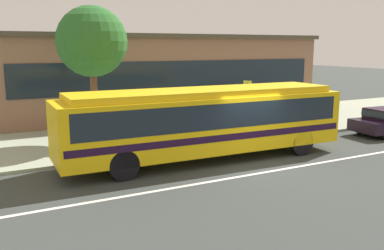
{
  "coord_description": "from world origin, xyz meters",
  "views": [
    {
      "loc": [
        -8.86,
        -11.77,
        4.23
      ],
      "look_at": [
        -1.63,
        1.95,
        1.3
      ],
      "focal_mm": 39.26,
      "sensor_mm": 36.0,
      "label": 1
    }
  ],
  "objects": [
    {
      "name": "transit_bus",
      "position": [
        -1.25,
        1.6,
        1.56
      ],
      "size": [
        10.97,
        2.79,
        2.67
      ],
      "color": "#E4B80D",
      "rests_on": "ground_plane"
    },
    {
      "name": "lane_stripe_center",
      "position": [
        0.0,
        -0.8,
        0.0
      ],
      "size": [
        56.0,
        0.16,
        0.01
      ],
      "primitive_type": "cube",
      "color": "silver",
      "rests_on": "ground_plane"
    },
    {
      "name": "sidewalk_slab",
      "position": [
        0.0,
        6.95,
        0.06
      ],
      "size": [
        60.0,
        8.0,
        0.12
      ],
      "primitive_type": "cube",
      "color": "#98A087",
      "rests_on": "ground_plane"
    },
    {
      "name": "station_building",
      "position": [
        1.68,
        13.7,
        2.46
      ],
      "size": [
        20.27,
        8.58,
        4.9
      ],
      "color": "#86604A",
      "rests_on": "ground_plane"
    },
    {
      "name": "street_tree_near_stop",
      "position": [
        -4.15,
        6.34,
        4.39
      ],
      "size": [
        3.02,
        3.02,
        5.81
      ],
      "color": "brown",
      "rests_on": "sidewalk_slab"
    },
    {
      "name": "ground_plane",
      "position": [
        0.0,
        0.0,
        0.0
      ],
      "size": [
        120.0,
        120.0,
        0.0
      ],
      "primitive_type": "plane",
      "color": "#373C39"
    },
    {
      "name": "pedestrian_waiting_near_sign",
      "position": [
        -5.0,
        4.77,
        1.11
      ],
      "size": [
        0.46,
        0.46,
        1.69
      ],
      "color": "#72634D",
      "rests_on": "sidewalk_slab"
    },
    {
      "name": "bus_stop_sign",
      "position": [
        2.05,
        3.62,
        1.77
      ],
      "size": [
        0.16,
        0.43,
        2.58
      ],
      "color": "gray",
      "rests_on": "sidewalk_slab"
    }
  ]
}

